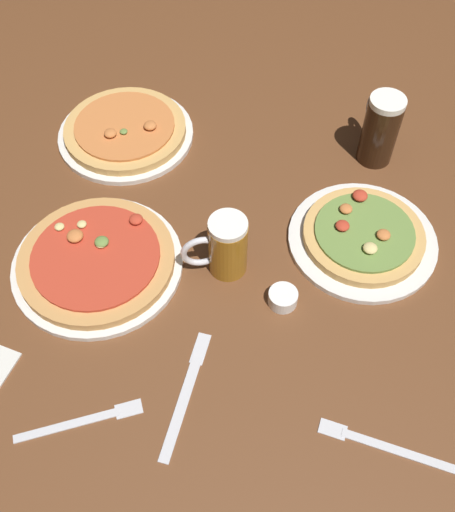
# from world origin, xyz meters

# --- Properties ---
(ground_plane) EXTENTS (2.40, 2.40, 0.03)m
(ground_plane) POSITION_xyz_m (0.00, 0.00, -0.01)
(ground_plane) COLOR brown
(pizza_plate_near) EXTENTS (0.33, 0.33, 0.05)m
(pizza_plate_near) POSITION_xyz_m (-0.20, -0.14, 0.02)
(pizza_plate_near) COLOR silver
(pizza_plate_near) RESTS_ON ground_plane
(pizza_plate_far) EXTENTS (0.29, 0.29, 0.05)m
(pizza_plate_far) POSITION_xyz_m (0.20, 0.19, 0.02)
(pizza_plate_far) COLOR silver
(pizza_plate_far) RESTS_ON ground_plane
(pizza_plate_side) EXTENTS (0.30, 0.30, 0.05)m
(pizza_plate_side) POSITION_xyz_m (-0.38, 0.17, 0.02)
(pizza_plate_side) COLOR silver
(pizza_plate_side) RESTS_ON ground_plane
(beer_mug_dark) EXTENTS (0.10, 0.10, 0.13)m
(beer_mug_dark) POSITION_xyz_m (0.00, -0.01, 0.07)
(beer_mug_dark) COLOR #9E6619
(beer_mug_dark) RESTS_ON ground_plane
(beer_mug_amber) EXTENTS (0.10, 0.12, 0.16)m
(beer_mug_amber) POSITION_xyz_m (0.11, 0.42, 0.08)
(beer_mug_amber) COLOR black
(beer_mug_amber) RESTS_ON ground_plane
(ramekin_sauce) EXTENTS (0.05, 0.05, 0.03)m
(ramekin_sauce) POSITION_xyz_m (0.13, -0.02, 0.01)
(ramekin_sauce) COLOR white
(ramekin_sauce) RESTS_ON ground_plane
(fork_left) EXTENTS (0.22, 0.07, 0.01)m
(fork_left) POSITION_xyz_m (0.40, -0.16, 0.00)
(fork_left) COLOR silver
(fork_left) RESTS_ON ground_plane
(fork_spare) EXTENTS (0.15, 0.17, 0.01)m
(fork_spare) POSITION_xyz_m (-0.02, -0.39, 0.00)
(fork_spare) COLOR silver
(fork_spare) RESTS_ON ground_plane
(knife_spare) EXTENTS (0.09, 0.23, 0.01)m
(knife_spare) POSITION_xyz_m (0.09, -0.26, 0.00)
(knife_spare) COLOR silver
(knife_spare) RESTS_ON ground_plane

